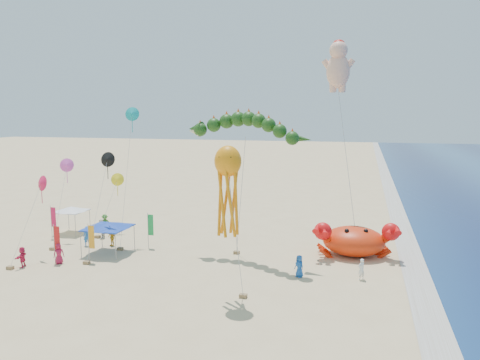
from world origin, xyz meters
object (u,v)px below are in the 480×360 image
at_px(cherub_kite, 338,65).
at_px(dragon_kite, 244,131).
at_px(crab_inflatable, 354,240).
at_px(canopy_blue, 108,225).
at_px(canopy_white, 71,209).
at_px(octopus_kite, 228,184).

bearing_deg(cherub_kite, dragon_kite, -132.69).
height_order(crab_inflatable, cherub_kite, cherub_kite).
xyz_separation_m(canopy_blue, canopy_white, (-7.12, 5.10, -0.00)).
bearing_deg(octopus_kite, crab_inflatable, 56.01).
height_order(cherub_kite, canopy_white, cherub_kite).
xyz_separation_m(cherub_kite, octopus_kite, (-5.70, -16.60, -8.81)).
relative_size(dragon_kite, octopus_kite, 1.18).
relative_size(crab_inflatable, canopy_white, 2.33).
height_order(crab_inflatable, canopy_white, crab_inflatable).
bearing_deg(octopus_kite, canopy_blue, 152.01).
xyz_separation_m(crab_inflatable, canopy_blue, (-20.51, -4.63, 1.08)).
xyz_separation_m(dragon_kite, canopy_white, (-18.62, 2.88, -8.14)).
height_order(octopus_kite, canopy_blue, octopus_kite).
xyz_separation_m(octopus_kite, canopy_blue, (-12.80, 6.80, -5.11)).
bearing_deg(octopus_kite, canopy_white, 149.14).
distance_m(dragon_kite, canopy_blue, 14.26).
distance_m(dragon_kite, cherub_kite, 11.82).
bearing_deg(canopy_white, crab_inflatable, -0.96).
xyz_separation_m(dragon_kite, cherub_kite, (6.99, 7.58, 5.78)).
relative_size(dragon_kite, canopy_white, 3.89).
height_order(cherub_kite, octopus_kite, cherub_kite).
relative_size(dragon_kite, canopy_blue, 3.06).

